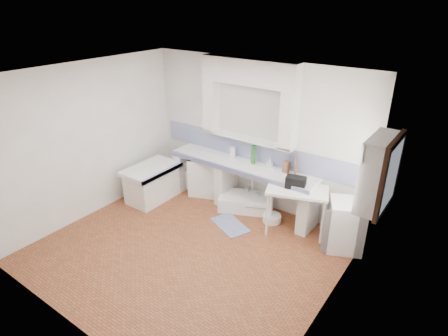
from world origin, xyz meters
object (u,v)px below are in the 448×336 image
Objects in this scene: stove at (204,175)px; side_table at (296,211)px; fridge at (346,225)px; sink at (246,203)px.

side_table is at bearing -28.45° from stove.
stove is 0.95× the size of fridge.
fridge is (1.96, -0.12, 0.30)m from sink.
stove is 0.79× the size of side_table.
fridge is at bearing -28.35° from sink.
side_table is 0.85m from fridge.
stove is 2.18m from side_table.
sink is at bearing 152.05° from fridge.
stove is at bearing 153.45° from side_table.
sink is 1.02× the size of side_table.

